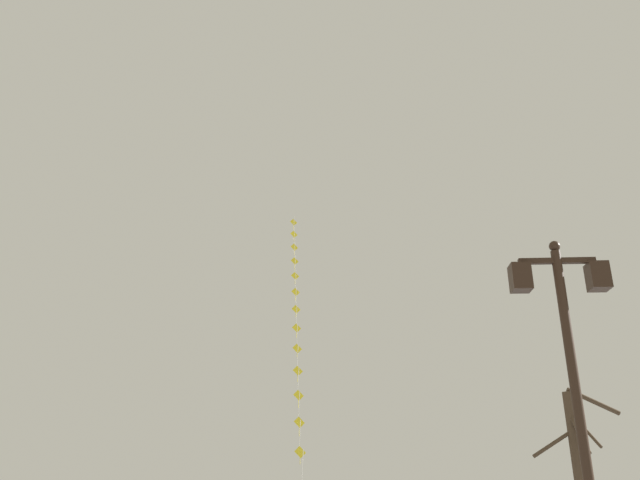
% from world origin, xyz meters
% --- Properties ---
extents(twin_lantern_lamp_post, '(1.39, 0.28, 5.11)m').
position_xyz_m(twin_lantern_lamp_post, '(3.03, 7.17, 3.53)').
color(twin_lantern_lamp_post, black).
rests_on(twin_lantern_lamp_post, ground_plane).
extents(kite_train, '(2.00, 13.12, 17.43)m').
position_xyz_m(kite_train, '(-2.73, 28.50, 9.36)').
color(kite_train, brown).
rests_on(kite_train, ground_plane).
extents(bare_tree, '(2.22, 1.26, 3.94)m').
position_xyz_m(bare_tree, '(5.17, 13.92, 2.08)').
color(bare_tree, '#423323').
rests_on(bare_tree, ground_plane).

